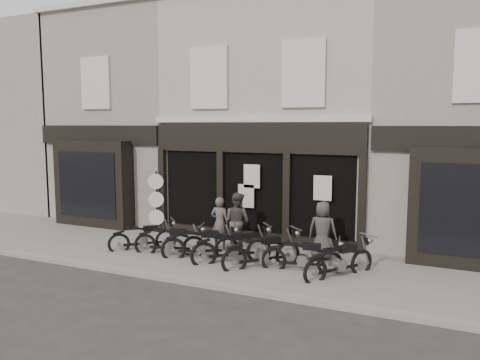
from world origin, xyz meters
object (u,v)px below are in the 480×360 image
at_px(motorcycle_2, 201,247).
at_px(man_centre, 237,221).
at_px(motorcycle_3, 233,250).
at_px(advert_sign_post, 157,204).
at_px(motorcycle_1, 171,244).
at_px(man_right, 323,230).
at_px(motorcycle_0, 144,240).
at_px(motorcycle_6, 340,264).
at_px(motorcycle_5, 303,259).
at_px(man_left, 220,223).
at_px(motorcycle_4, 263,255).

xyz_separation_m(motorcycle_2, man_centre, (0.59, 1.18, 0.57)).
height_order(motorcycle_3, advert_sign_post, advert_sign_post).
distance_m(motorcycle_1, man_right, 4.41).
bearing_deg(motorcycle_0, motorcycle_6, -44.47).
distance_m(motorcycle_2, advert_sign_post, 3.75).
relative_size(motorcycle_5, man_centre, 1.21).
distance_m(motorcycle_0, motorcycle_5, 5.04).
bearing_deg(man_left, motorcycle_4, 143.67).
distance_m(motorcycle_2, motorcycle_4, 1.92).
distance_m(motorcycle_1, man_left, 1.62).
relative_size(motorcycle_2, advert_sign_post, 0.91).
distance_m(motorcycle_1, man_centre, 2.09).
xyz_separation_m(motorcycle_5, motorcycle_6, (0.98, -0.06, 0.02)).
bearing_deg(man_centre, motorcycle_4, 149.98).
bearing_deg(advert_sign_post, motorcycle_1, -71.40).
distance_m(motorcycle_3, man_left, 1.50).
xyz_separation_m(motorcycle_1, motorcycle_3, (1.99, 0.06, 0.03)).
relative_size(motorcycle_1, motorcycle_4, 1.16).
relative_size(motorcycle_1, man_centre, 1.23).
xyz_separation_m(motorcycle_2, motorcycle_6, (3.96, -0.01, -0.00)).
xyz_separation_m(motorcycle_1, motorcycle_5, (3.97, 0.11, -0.01)).
bearing_deg(advert_sign_post, man_centre, -38.78).
xyz_separation_m(motorcycle_0, man_left, (2.11, 0.97, 0.52)).
bearing_deg(motorcycle_3, man_left, 89.64).
height_order(motorcycle_2, motorcycle_4, motorcycle_4).
height_order(motorcycle_0, motorcycle_5, motorcycle_5).
height_order(motorcycle_4, man_right, man_right).
distance_m(motorcycle_0, motorcycle_1, 1.08).
bearing_deg(motorcycle_4, motorcycle_6, -44.71).
distance_m(motorcycle_4, man_left, 2.24).
bearing_deg(motorcycle_0, man_right, -30.46).
distance_m(motorcycle_0, man_centre, 2.92).
bearing_deg(motorcycle_1, advert_sign_post, 117.49).
bearing_deg(motorcycle_0, motorcycle_5, -44.01).
bearing_deg(motorcycle_0, man_left, -18.76).
distance_m(motorcycle_0, man_left, 2.38).
bearing_deg(motorcycle_6, motorcycle_4, 127.40).
bearing_deg(man_right, motorcycle_3, 27.00).
xyz_separation_m(motorcycle_1, man_right, (4.16, 1.36, 0.53)).
bearing_deg(motorcycle_2, motorcycle_0, 149.61).
relative_size(motorcycle_2, motorcycle_6, 1.06).
xyz_separation_m(motorcycle_4, man_right, (1.26, 1.39, 0.50)).
bearing_deg(motorcycle_0, motorcycle_2, -46.20).
height_order(motorcycle_5, motorcycle_6, motorcycle_6).
xyz_separation_m(motorcycle_6, advert_sign_post, (-6.95, 2.18, 0.67)).
xyz_separation_m(motorcycle_2, motorcycle_4, (1.92, -0.08, 0.01)).
bearing_deg(motorcycle_4, advert_sign_post, 108.54).
bearing_deg(motorcycle_6, man_left, 109.88).
relative_size(man_centre, man_right, 1.07).
xyz_separation_m(motorcycle_1, motorcycle_6, (4.95, 0.05, 0.01)).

